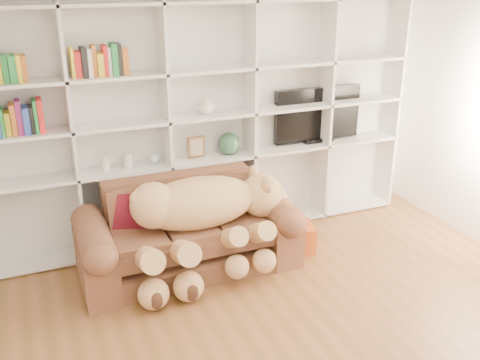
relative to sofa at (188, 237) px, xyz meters
name	(u,v)px	position (x,y,z in m)	size (l,w,h in m)	color
wall_back	(202,106)	(0.44, 0.79, 1.03)	(5.00, 0.02, 2.70)	white
bookshelf	(184,116)	(0.20, 0.65, 0.99)	(4.43, 0.35, 2.40)	silver
sofa	(188,237)	(0.00, 0.00, 0.00)	(2.00, 0.86, 0.84)	brown
teddy_bear	(203,215)	(0.10, -0.17, 0.28)	(1.60, 0.85, 0.93)	#D8B66C
throw_pillow	(131,212)	(-0.49, 0.14, 0.28)	(0.35, 0.11, 0.35)	maroon
gift_box	(296,237)	(1.10, -0.10, -0.18)	(0.34, 0.32, 0.27)	#B94D18
tv	(317,115)	(1.71, 0.64, 0.84)	(1.02, 0.18, 0.60)	black
picture_frame	(196,147)	(0.29, 0.59, 0.67)	(0.18, 0.03, 0.22)	brown
green_vase	(229,143)	(0.65, 0.59, 0.66)	(0.23, 0.23, 0.23)	#2A5338
figurine_tall	(105,163)	(-0.61, 0.59, 0.62)	(0.07, 0.07, 0.14)	beige
figurine_short	(128,161)	(-0.40, 0.59, 0.62)	(0.08, 0.08, 0.14)	beige
snow_globe	(155,159)	(-0.14, 0.59, 0.60)	(0.10, 0.10, 0.10)	silver
shelf_vase	(206,105)	(0.41, 0.59, 1.08)	(0.16, 0.16, 0.17)	beige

